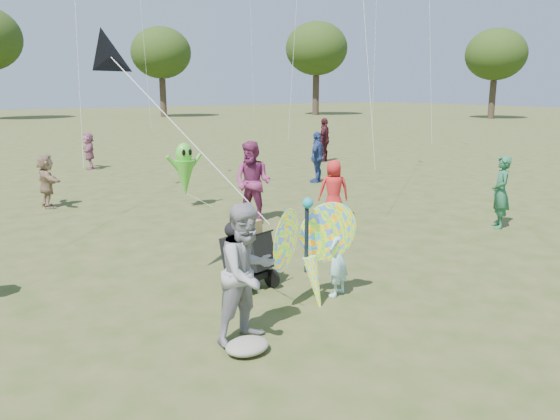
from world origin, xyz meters
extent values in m
plane|color=#51592B|center=(0.00, 0.00, 0.00)|extent=(160.00, 160.00, 0.00)
imported|color=#AFE9F8|center=(-0.12, 0.06, 0.61)|extent=(0.53, 0.44, 1.23)
imported|color=#949398|center=(-2.05, -0.47, 0.90)|extent=(0.99, 0.83, 1.79)
ellipsoid|color=gray|center=(-2.25, -0.78, 0.09)|extent=(0.56, 0.46, 0.18)
imported|color=red|center=(2.99, 3.86, 0.74)|extent=(0.86, 0.77, 1.47)
imported|color=#304684|center=(6.03, 8.33, 0.85)|extent=(1.07, 0.88, 1.71)
imported|color=#9A7B5F|center=(-2.39, 9.28, 0.72)|extent=(0.45, 1.35, 1.45)
imported|color=#7D2959|center=(1.26, 4.76, 0.97)|extent=(1.12, 1.19, 1.94)
imported|color=#24603F|center=(5.66, 1.15, 0.83)|extent=(0.70, 0.71, 1.66)
imported|color=#44161F|center=(9.56, 12.31, 0.93)|extent=(1.16, 1.00, 1.87)
imported|color=#A05B79|center=(0.55, 15.83, 0.71)|extent=(0.72, 1.38, 1.42)
cube|color=black|center=(-1.01, 1.25, 0.55)|extent=(0.66, 0.95, 0.71)
cube|color=black|center=(-1.01, 1.25, 0.22)|extent=(0.58, 0.77, 0.10)
ellipsoid|color=black|center=(-1.01, 1.50, 0.88)|extent=(0.51, 0.45, 0.33)
cylinder|color=black|center=(-1.25, 0.90, 0.15)|extent=(0.13, 0.30, 0.30)
cylinder|color=black|center=(-0.77, 0.90, 0.15)|extent=(0.13, 0.30, 0.30)
cylinder|color=black|center=(-1.01, 1.70, 0.11)|extent=(0.10, 0.23, 0.22)
cylinder|color=black|center=(-1.01, 0.77, 0.98)|extent=(0.43, 0.14, 0.03)
cube|color=#A1844E|center=(-1.01, 1.20, 0.96)|extent=(0.40, 0.36, 0.26)
ellipsoid|color=#FF4B28|center=(-1.08, 0.06, 1.04)|extent=(0.98, 0.71, 1.24)
ellipsoid|color=#FF4B28|center=(-0.32, 0.06, 1.04)|extent=(0.98, 0.71, 1.24)
cylinder|color=black|center=(-0.70, 0.08, 0.99)|extent=(0.06, 0.06, 1.00)
cone|color=#FF4B28|center=(-0.65, -0.09, 0.30)|extent=(0.36, 0.49, 0.93)
sphere|color=teal|center=(-0.70, 0.06, 1.54)|extent=(0.16, 0.16, 0.16)
cone|color=black|center=(-2.89, 1.75, 3.59)|extent=(0.89, 0.62, 0.81)
cylinder|color=silver|center=(-2.27, 0.69, 2.52)|extent=(1.25, 2.14, 2.15)
cone|color=#4DC32E|center=(0.65, 7.20, 0.80)|extent=(0.56, 0.56, 0.95)
ellipsoid|color=#4DC32E|center=(0.65, 7.20, 1.45)|extent=(0.44, 0.39, 0.57)
ellipsoid|color=black|center=(0.56, 7.02, 1.50)|extent=(0.10, 0.05, 0.17)
ellipsoid|color=black|center=(0.74, 7.02, 1.50)|extent=(0.10, 0.05, 0.17)
cylinder|color=#4DC32E|center=(0.35, 7.20, 1.20)|extent=(0.43, 0.10, 0.49)
cylinder|color=#4DC32E|center=(0.95, 7.20, 1.20)|extent=(0.43, 0.10, 0.49)
cylinder|color=silver|center=(0.95, 7.00, 0.20)|extent=(0.61, 0.41, 0.41)
cylinder|color=#3A2D21|center=(18.00, 50.00, 1.99)|extent=(0.66, 0.67, 3.99)
ellipsoid|color=#2B4214|center=(18.00, 50.00, 6.65)|extent=(6.27, 6.27, 5.33)
cylinder|color=#3A2D21|center=(34.00, 44.00, 2.21)|extent=(0.73, 0.73, 4.41)
ellipsoid|color=#2B4214|center=(34.00, 44.00, 7.35)|extent=(6.93, 6.93, 5.89)
cylinder|color=#3A2D21|center=(44.00, 28.00, 1.89)|extent=(0.63, 0.63, 3.78)
ellipsoid|color=#2B4214|center=(44.00, 28.00, 6.30)|extent=(5.94, 5.94, 5.05)
camera|label=1|loc=(-5.38, -6.03, 3.17)|focal=35.00mm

